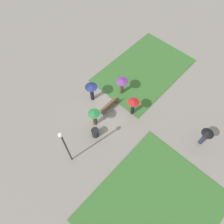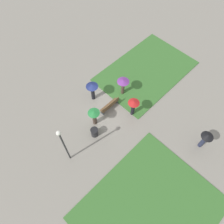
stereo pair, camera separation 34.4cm
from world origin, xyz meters
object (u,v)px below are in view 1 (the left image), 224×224
at_px(park_bench, 109,105).
at_px(trash_bin, 95,133).
at_px(lamp_post, 65,144).
at_px(crowd_person_red, 133,104).
at_px(crowd_person_green, 94,116).
at_px(crowd_person_purple, 122,83).
at_px(lone_walker_far_path, 206,135).
at_px(crowd_person_navy, 91,89).

relative_size(park_bench, trash_bin, 2.27).
distance_m(lamp_post, crowd_person_red, 6.62).
relative_size(lamp_post, crowd_person_green, 2.48).
xyz_separation_m(crowd_person_purple, lone_walker_far_path, (-0.60, 7.96, 0.02)).
height_order(lamp_post, lone_walker_far_path, lamp_post).
xyz_separation_m(trash_bin, crowd_person_purple, (-4.68, -1.31, 0.93)).
height_order(crowd_person_purple, crowd_person_green, crowd_person_purple).
distance_m(crowd_person_green, lone_walker_far_path, 8.71).
bearing_deg(crowd_person_purple, park_bench, -142.13).
height_order(crowd_person_green, lone_walker_far_path, lone_walker_far_path).
bearing_deg(crowd_person_green, crowd_person_navy, 171.70).
height_order(trash_bin, crowd_person_red, crowd_person_red).
distance_m(crowd_person_navy, lone_walker_far_path, 9.87).
height_order(crowd_person_purple, lone_walker_far_path, lone_walker_far_path).
bearing_deg(lamp_post, crowd_person_red, 173.71).
bearing_deg(park_bench, crowd_person_green, 3.79).
height_order(park_bench, crowd_person_navy, crowd_person_navy).
distance_m(park_bench, trash_bin, 2.83).
bearing_deg(crowd_person_navy, trash_bin, -101.41).
bearing_deg(trash_bin, crowd_person_red, 167.51).
bearing_deg(crowd_person_navy, lamp_post, -121.11).
height_order(park_bench, lamp_post, lamp_post).
relative_size(crowd_person_green, crowd_person_navy, 0.92).
bearing_deg(lone_walker_far_path, crowd_person_purple, 22.19).
bearing_deg(lone_walker_far_path, lamp_post, 68.57).
height_order(lamp_post, crowd_person_navy, lamp_post).
height_order(lamp_post, trash_bin, lamp_post).
xyz_separation_m(trash_bin, crowd_person_red, (-3.68, 0.81, 0.90)).
relative_size(park_bench, crowd_person_navy, 0.96).
distance_m(lamp_post, lone_walker_far_path, 10.43).
bearing_deg(trash_bin, park_bench, -160.68).
distance_m(trash_bin, lone_walker_far_path, 8.54).
xyz_separation_m(trash_bin, crowd_person_navy, (-2.40, -2.79, 1.06)).
bearing_deg(trash_bin, crowd_person_green, -133.75).
bearing_deg(lamp_post, crowd_person_green, -165.26).
xyz_separation_m(crowd_person_red, crowd_person_purple, (-1.00, -2.13, 0.03)).
bearing_deg(trash_bin, lone_walker_far_path, 128.41).
bearing_deg(crowd_person_purple, trash_bin, -137.03).
distance_m(park_bench, lamp_post, 5.99).
xyz_separation_m(trash_bin, lone_walker_far_path, (-5.27, 6.65, 0.96)).
distance_m(crowd_person_purple, crowd_person_navy, 2.72).
distance_m(lamp_post, crowd_person_green, 3.95).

